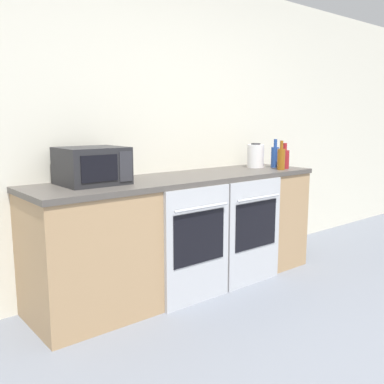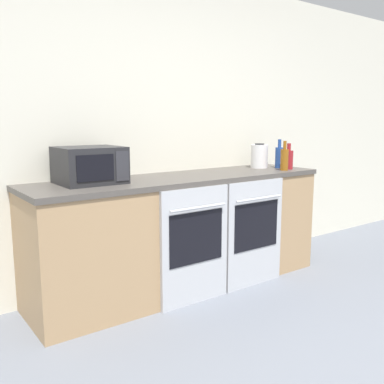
{
  "view_description": "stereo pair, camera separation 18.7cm",
  "coord_description": "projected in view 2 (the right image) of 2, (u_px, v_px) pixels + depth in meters",
  "views": [
    {
      "loc": [
        -2.11,
        -0.67,
        1.38
      ],
      "look_at": [
        0.09,
        2.02,
        0.79
      ],
      "focal_mm": 40.0,
      "sensor_mm": 36.0,
      "label": 1
    },
    {
      "loc": [
        -1.96,
        -0.79,
        1.38
      ],
      "look_at": [
        0.09,
        2.02,
        0.79
      ],
      "focal_mm": 40.0,
      "sensor_mm": 36.0,
      "label": 2
    }
  ],
  "objects": [
    {
      "name": "oven_right",
      "position": [
        255.0,
        233.0,
        3.55
      ],
      "size": [
        0.6,
        0.06,
        0.89
      ],
      "color": "#B7BABF",
      "rests_on": "ground_plane"
    },
    {
      "name": "kettle",
      "position": [
        259.0,
        156.0,
        4.04
      ],
      "size": [
        0.16,
        0.16,
        0.23
      ],
      "color": "white",
      "rests_on": "counter_back"
    },
    {
      "name": "wall_back",
      "position": [
        159.0,
        129.0,
        3.67
      ],
      "size": [
        10.0,
        0.06,
        2.6
      ],
      "color": "silver",
      "rests_on": "ground_plane"
    },
    {
      "name": "oven_left",
      "position": [
        195.0,
        245.0,
        3.19
      ],
      "size": [
        0.6,
        0.06,
        0.89
      ],
      "color": "#B7BABF",
      "rests_on": "ground_plane"
    },
    {
      "name": "bottle_blue",
      "position": [
        279.0,
        157.0,
        4.03
      ],
      "size": [
        0.08,
        0.08,
        0.27
      ],
      "color": "#234793",
      "rests_on": "counter_back"
    },
    {
      "name": "microwave",
      "position": [
        90.0,
        165.0,
        3.04
      ],
      "size": [
        0.44,
        0.39,
        0.26
      ],
      "color": "#232326",
      "rests_on": "counter_back"
    },
    {
      "name": "bottle_red",
      "position": [
        288.0,
        159.0,
        3.93
      ],
      "size": [
        0.08,
        0.08,
        0.24
      ],
      "color": "maroon",
      "rests_on": "counter_back"
    },
    {
      "name": "bottle_amber",
      "position": [
        284.0,
        159.0,
        3.84
      ],
      "size": [
        0.07,
        0.07,
        0.27
      ],
      "color": "#8C5114",
      "rests_on": "counter_back"
    },
    {
      "name": "counter_back",
      "position": [
        183.0,
        232.0,
        3.53
      ],
      "size": [
        2.54,
        0.66,
        0.93
      ],
      "color": "tan",
      "rests_on": "ground_plane"
    }
  ]
}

